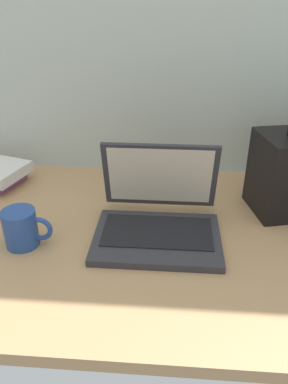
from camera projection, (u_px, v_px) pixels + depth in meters
The scene contains 3 objects.
desk at pixel (131, 237), 0.98m from camera, with size 1.60×0.76×0.03m.
laptop at pixel (158, 216), 0.96m from camera, with size 0.31×0.27×0.21m.
coffee_mug at pixel (22, 228), 0.91m from camera, with size 0.12×0.08×0.09m.
Camera 1 is at (0.10, -0.80, 0.59)m, focal length 35.70 mm.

